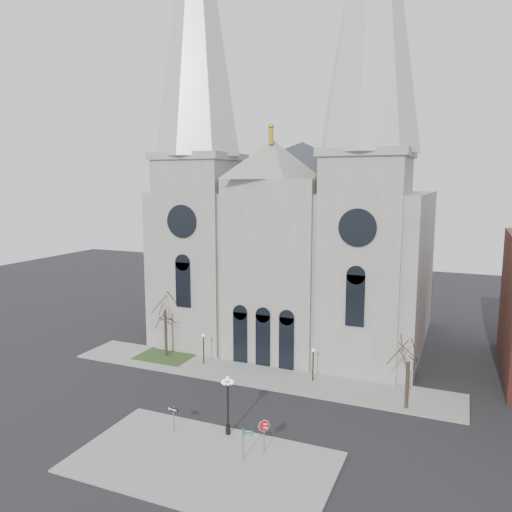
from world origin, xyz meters
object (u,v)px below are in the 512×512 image
at_px(stop_sign, 264,429).
at_px(street_name_sign, 244,442).
at_px(globe_lamp, 228,398).
at_px(one_way_sign, 174,414).

bearing_deg(stop_sign, street_name_sign, -138.51).
bearing_deg(stop_sign, globe_lamp, 140.53).
bearing_deg(one_way_sign, globe_lamp, 25.05).
xyz_separation_m(stop_sign, one_way_sign, (-7.52, 0.02, -0.35)).
height_order(globe_lamp, street_name_sign, globe_lamp).
distance_m(stop_sign, one_way_sign, 7.53).
bearing_deg(street_name_sign, globe_lamp, 119.15).
relative_size(globe_lamp, one_way_sign, 2.28).
xyz_separation_m(globe_lamp, one_way_sign, (-4.03, -1.26, -1.52)).
distance_m(stop_sign, street_name_sign, 1.80).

